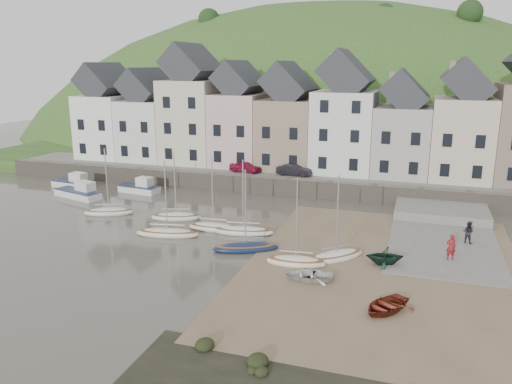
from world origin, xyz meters
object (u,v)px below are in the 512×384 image
(person_red, at_px, (451,247))
(car_left, at_px, (245,167))
(rowboat_red, at_px, (386,305))
(car_right, at_px, (294,170))
(rowboat_green, at_px, (385,255))
(person_dark, at_px, (468,232))
(sailboat_0, at_px, (109,212))
(rowboat_white, at_px, (309,275))

(person_red, distance_m, car_left, 26.89)
(rowboat_red, height_order, car_right, car_right)
(rowboat_green, bearing_deg, person_red, 103.85)
(rowboat_red, xyz_separation_m, car_right, (-11.72, 25.83, 1.84))
(rowboat_green, distance_m, car_left, 25.34)
(person_dark, bearing_deg, sailboat_0, 26.13)
(rowboat_red, height_order, person_dark, person_dark)
(sailboat_0, xyz_separation_m, car_left, (8.18, 14.41, 1.95))
(rowboat_white, bearing_deg, rowboat_red, 49.34)
(rowboat_green, bearing_deg, person_dark, 123.89)
(rowboat_red, xyz_separation_m, person_dark, (5.10, 13.17, 0.57))
(sailboat_0, relative_size, car_right, 1.66)
(car_left, bearing_deg, car_right, -81.12)
(person_dark, xyz_separation_m, car_right, (-16.82, 12.66, 1.26))
(rowboat_red, distance_m, person_red, 9.89)
(person_dark, bearing_deg, car_left, -6.56)
(car_right, bearing_deg, rowboat_red, -153.24)
(rowboat_red, bearing_deg, sailboat_0, -172.35)
(sailboat_0, distance_m, car_right, 20.05)
(car_left, distance_m, car_right, 5.63)
(sailboat_0, xyz_separation_m, person_red, (29.23, -2.27, 0.78))
(person_red, height_order, car_right, car_right)
(rowboat_white, bearing_deg, sailboat_0, -123.86)
(rowboat_white, relative_size, car_right, 0.81)
(sailboat_0, relative_size, person_dark, 3.73)
(sailboat_0, height_order, rowboat_white, sailboat_0)
(person_red, relative_size, car_right, 0.48)
(rowboat_white, xyz_separation_m, person_dark, (10.05, 10.36, 0.59))
(rowboat_green, distance_m, person_red, 4.86)
(rowboat_white, distance_m, person_dark, 14.45)
(car_left, height_order, car_right, car_right)
(rowboat_red, relative_size, person_dark, 1.90)
(sailboat_0, xyz_separation_m, rowboat_green, (24.94, -4.54, 0.45))
(rowboat_red, xyz_separation_m, person_red, (3.71, 9.15, 0.65))
(sailboat_0, distance_m, rowboat_green, 25.35)
(sailboat_0, relative_size, rowboat_white, 2.04)
(rowboat_white, relative_size, rowboat_green, 1.24)
(sailboat_0, distance_m, rowboat_red, 27.96)
(sailboat_0, height_order, rowboat_red, sailboat_0)
(person_dark, bearing_deg, rowboat_green, 70.75)
(rowboat_red, relative_size, car_right, 0.84)
(rowboat_red, bearing_deg, rowboat_white, -177.76)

